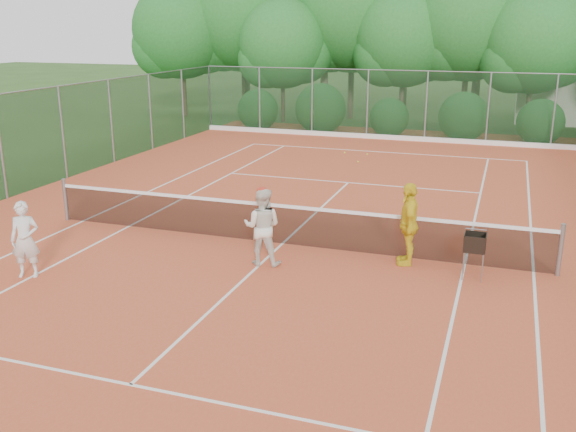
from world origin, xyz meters
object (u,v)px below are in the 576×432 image
(player_center_grp, at_px, (262,226))
(player_yellow, at_px, (409,224))
(ball_hopper, at_px, (475,243))
(player_white, at_px, (25,240))

(player_center_grp, height_order, player_yellow, player_yellow)
(player_center_grp, xyz_separation_m, player_yellow, (2.89, 1.02, 0.05))
(player_yellow, bearing_deg, ball_hopper, 62.98)
(ball_hopper, bearing_deg, player_center_grp, 175.03)
(player_center_grp, distance_m, player_yellow, 3.07)
(player_white, relative_size, ball_hopper, 1.68)
(player_yellow, height_order, ball_hopper, player_yellow)
(player_white, bearing_deg, player_center_grp, 4.41)
(player_center_grp, bearing_deg, player_white, -152.51)
(player_white, bearing_deg, ball_hopper, -4.76)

